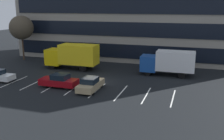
% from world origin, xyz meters
% --- Properties ---
extents(ground_plane, '(120.00, 120.00, 0.00)m').
position_xyz_m(ground_plane, '(0.00, 0.00, 0.00)').
color(ground_plane, black).
extents(lot_markings, '(19.74, 5.40, 0.01)m').
position_xyz_m(lot_markings, '(0.00, -2.70, 0.00)').
color(lot_markings, silver).
rests_on(lot_markings, ground_plane).
extents(box_truck_blue, '(7.33, 2.43, 3.40)m').
position_xyz_m(box_truck_blue, '(8.31, 6.27, 1.91)').
color(box_truck_blue, '#194799').
rests_on(box_truck_blue, ground_plane).
extents(box_truck_yellow_all, '(8.09, 2.68, 3.75)m').
position_xyz_m(box_truck_yellow_all, '(-5.73, 5.69, 2.11)').
color(box_truck_yellow_all, yellow).
rests_on(box_truck_yellow_all, ground_plane).
extents(sedan_tan, '(1.83, 4.37, 1.56)m').
position_xyz_m(sedan_tan, '(0.69, -2.99, 0.74)').
color(sedan_tan, tan).
rests_on(sedan_tan, ground_plane).
extents(sedan_maroon, '(4.45, 1.86, 1.59)m').
position_xyz_m(sedan_maroon, '(-3.32, -2.91, 0.75)').
color(sedan_maroon, maroon).
rests_on(sedan_maroon, ground_plane).
extents(bare_tree, '(4.10, 4.10, 7.68)m').
position_xyz_m(bare_tree, '(-17.00, 9.19, 5.62)').
color(bare_tree, '#473323').
rests_on(bare_tree, ground_plane).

